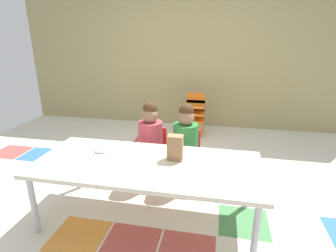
{
  "coord_description": "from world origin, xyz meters",
  "views": [
    {
      "loc": [
        0.63,
        -2.52,
        1.58
      ],
      "look_at": [
        0.19,
        -0.32,
        0.81
      ],
      "focal_mm": 28.57,
      "sensor_mm": 36.0,
      "label": 1
    }
  ],
  "objects_px": {
    "seated_child_near_camera": "(151,135)",
    "paper_plate_near_edge": "(102,152)",
    "seated_child_middle_seat": "(186,138)",
    "paper_bag_brown": "(175,148)",
    "kid_chair_orange_stack": "(195,111)",
    "donut_powdered_on_plate": "(102,150)",
    "craft_table": "(147,167)"
  },
  "relations": [
    {
      "from": "craft_table",
      "to": "paper_plate_near_edge",
      "type": "xyz_separation_m",
      "value": [
        -0.46,
        0.11,
        0.05
      ]
    },
    {
      "from": "paper_plate_near_edge",
      "to": "donut_powdered_on_plate",
      "type": "bearing_deg",
      "value": 0.0
    },
    {
      "from": "paper_bag_brown",
      "to": "paper_plate_near_edge",
      "type": "distance_m",
      "value": 0.69
    },
    {
      "from": "seated_child_middle_seat",
      "to": "kid_chair_orange_stack",
      "type": "height_order",
      "value": "seated_child_middle_seat"
    },
    {
      "from": "paper_plate_near_edge",
      "to": "craft_table",
      "type": "bearing_deg",
      "value": -13.96
    },
    {
      "from": "craft_table",
      "to": "seated_child_near_camera",
      "type": "distance_m",
      "value": 0.66
    },
    {
      "from": "seated_child_middle_seat",
      "to": "paper_bag_brown",
      "type": "relative_size",
      "value": 4.17
    },
    {
      "from": "seated_child_near_camera",
      "to": "kid_chair_orange_stack",
      "type": "relative_size",
      "value": 1.35
    },
    {
      "from": "paper_bag_brown",
      "to": "paper_plate_near_edge",
      "type": "bearing_deg",
      "value": 179.26
    },
    {
      "from": "paper_plate_near_edge",
      "to": "paper_bag_brown",
      "type": "bearing_deg",
      "value": -0.74
    },
    {
      "from": "craft_table",
      "to": "kid_chair_orange_stack",
      "type": "bearing_deg",
      "value": 85.8
    },
    {
      "from": "seated_child_middle_seat",
      "to": "donut_powdered_on_plate",
      "type": "distance_m",
      "value": 0.88
    },
    {
      "from": "craft_table",
      "to": "paper_plate_near_edge",
      "type": "distance_m",
      "value": 0.48
    },
    {
      "from": "seated_child_middle_seat",
      "to": "paper_plate_near_edge",
      "type": "height_order",
      "value": "seated_child_middle_seat"
    },
    {
      "from": "donut_powdered_on_plate",
      "to": "seated_child_middle_seat",
      "type": "bearing_deg",
      "value": 36.97
    },
    {
      "from": "paper_bag_brown",
      "to": "paper_plate_near_edge",
      "type": "xyz_separation_m",
      "value": [
        -0.68,
        0.01,
        -0.11
      ]
    },
    {
      "from": "seated_child_near_camera",
      "to": "paper_plate_near_edge",
      "type": "height_order",
      "value": "seated_child_near_camera"
    },
    {
      "from": "craft_table",
      "to": "donut_powdered_on_plate",
      "type": "height_order",
      "value": "donut_powdered_on_plate"
    },
    {
      "from": "seated_child_near_camera",
      "to": "paper_bag_brown",
      "type": "xyz_separation_m",
      "value": [
        0.36,
        -0.54,
        0.12
      ]
    },
    {
      "from": "kid_chair_orange_stack",
      "to": "donut_powdered_on_plate",
      "type": "relative_size",
      "value": 5.73
    },
    {
      "from": "kid_chair_orange_stack",
      "to": "paper_plate_near_edge",
      "type": "bearing_deg",
      "value": -106.28
    },
    {
      "from": "paper_bag_brown",
      "to": "seated_child_near_camera",
      "type": "bearing_deg",
      "value": 123.98
    },
    {
      "from": "kid_chair_orange_stack",
      "to": "donut_powdered_on_plate",
      "type": "bearing_deg",
      "value": -106.28
    },
    {
      "from": "kid_chair_orange_stack",
      "to": "paper_bag_brown",
      "type": "distance_m",
      "value": 2.18
    },
    {
      "from": "seated_child_near_camera",
      "to": "kid_chair_orange_stack",
      "type": "xyz_separation_m",
      "value": [
        0.31,
        1.63,
        -0.16
      ]
    },
    {
      "from": "craft_table",
      "to": "seated_child_middle_seat",
      "type": "distance_m",
      "value": 0.68
    },
    {
      "from": "seated_child_near_camera",
      "to": "donut_powdered_on_plate",
      "type": "distance_m",
      "value": 0.62
    },
    {
      "from": "kid_chair_orange_stack",
      "to": "seated_child_middle_seat",
      "type": "bearing_deg",
      "value": -87.51
    },
    {
      "from": "donut_powdered_on_plate",
      "to": "seated_child_near_camera",
      "type": "bearing_deg",
      "value": 58.71
    },
    {
      "from": "craft_table",
      "to": "seated_child_near_camera",
      "type": "bearing_deg",
      "value": 102.51
    },
    {
      "from": "seated_child_near_camera",
      "to": "kid_chair_orange_stack",
      "type": "height_order",
      "value": "seated_child_near_camera"
    },
    {
      "from": "kid_chair_orange_stack",
      "to": "paper_bag_brown",
      "type": "relative_size",
      "value": 3.09
    }
  ]
}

